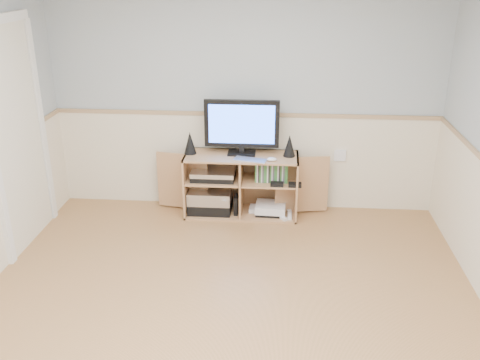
% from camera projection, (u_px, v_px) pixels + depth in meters
% --- Properties ---
extents(room, '(4.04, 4.54, 2.54)m').
position_uv_depth(room, '(213.00, 169.00, 3.49)').
color(room, tan).
rests_on(room, ground).
extents(media_cabinet, '(1.81, 0.44, 0.65)m').
position_uv_depth(media_cabinet, '(242.00, 182.00, 5.60)').
color(media_cabinet, tan).
rests_on(media_cabinet, floor).
extents(monitor, '(0.75, 0.18, 0.56)m').
position_uv_depth(monitor, '(242.00, 125.00, 5.36)').
color(monitor, black).
rests_on(monitor, media_cabinet).
extents(speaker_left, '(0.12, 0.12, 0.23)m').
position_uv_depth(speaker_left, '(190.00, 143.00, 5.45)').
color(speaker_left, black).
rests_on(speaker_left, media_cabinet).
extents(speaker_right, '(0.12, 0.12, 0.22)m').
position_uv_depth(speaker_right, '(289.00, 146.00, 5.37)').
color(speaker_right, black).
rests_on(speaker_right, media_cabinet).
extents(keyboard, '(0.35, 0.20, 0.01)m').
position_uv_depth(keyboard, '(250.00, 160.00, 5.29)').
color(keyboard, silver).
rests_on(keyboard, media_cabinet).
extents(mouse, '(0.10, 0.07, 0.04)m').
position_uv_depth(mouse, '(272.00, 159.00, 5.27)').
color(mouse, white).
rests_on(mouse, media_cabinet).
extents(av_components, '(0.52, 0.33, 0.47)m').
position_uv_depth(av_components, '(212.00, 193.00, 5.62)').
color(av_components, black).
rests_on(av_components, media_cabinet).
extents(game_consoles, '(0.45, 0.30, 0.11)m').
position_uv_depth(game_consoles, '(270.00, 209.00, 5.62)').
color(game_consoles, white).
rests_on(game_consoles, media_cabinet).
extents(game_cases, '(0.33, 0.13, 0.19)m').
position_uv_depth(game_cases, '(271.00, 172.00, 5.45)').
color(game_cases, '#3F8C3F').
rests_on(game_cases, media_cabinet).
extents(wall_outlet, '(0.12, 0.03, 0.12)m').
position_uv_depth(wall_outlet, '(340.00, 155.00, 5.59)').
color(wall_outlet, white).
rests_on(wall_outlet, wall_back).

